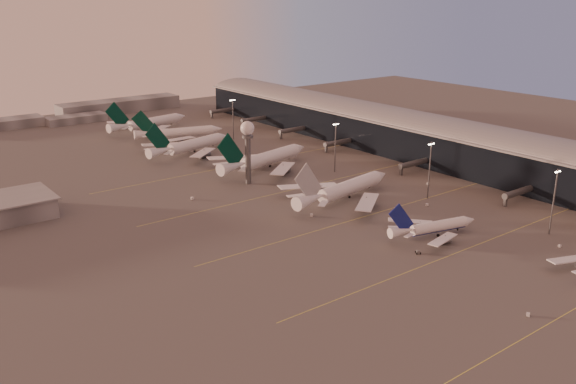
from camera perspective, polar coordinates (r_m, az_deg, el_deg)
ground at (r=199.92m, az=14.79°, el=-7.64°), size 700.00×700.00×0.00m
taxiway_markings at (r=254.47m, az=9.11°, el=-1.59°), size 180.00×185.25×0.02m
terminal at (r=342.24m, az=11.71°, el=5.20°), size 57.00×362.00×23.04m
radar_tower at (r=280.09m, az=-3.80°, el=4.89°), size 6.40×6.40×31.10m
mast_a at (r=241.08m, az=23.62°, el=-0.60°), size 3.60×0.56×25.00m
mast_b at (r=267.79m, az=13.12°, el=2.24°), size 3.60×0.56×25.00m
mast_c at (r=300.98m, az=4.45°, el=4.40°), size 3.60×0.56×25.00m
mast_d at (r=370.12m, az=-5.17°, el=6.97°), size 3.60×0.56×25.00m
distant_horizon at (r=464.19m, az=-18.38°, el=7.16°), size 165.00×37.50×9.00m
narrowbody_mid at (r=228.69m, az=13.41°, el=-3.36°), size 37.73×29.76×14.97m
widebody_white at (r=261.76m, az=5.30°, el=0.00°), size 61.79×49.11×21.88m
greentail_a at (r=307.49m, az=-2.14°, el=2.88°), size 62.86×50.22×23.16m
greentail_b at (r=341.37m, az=-9.12°, el=4.15°), size 57.80×46.13×21.37m
greentail_c at (r=375.60m, az=-10.10°, el=5.33°), size 53.31×42.50×19.80m
greentail_d at (r=405.62m, az=-12.87°, el=6.15°), size 59.98×47.99×21.99m
gsv_truck_a at (r=183.57m, az=21.57°, el=-10.42°), size 5.50×4.06×2.11m
gsv_catering_a at (r=234.06m, az=24.14°, el=-4.32°), size 4.77×2.72×3.69m
gsv_tug_mid at (r=213.77m, az=12.07°, el=-5.53°), size 4.33×3.83×1.06m
gsv_truck_b at (r=261.29m, az=12.95°, el=-1.05°), size 5.62×2.68×2.18m
gsv_truck_c at (r=243.10m, az=2.22°, el=-2.02°), size 5.42×5.86×2.38m
gsv_catering_b at (r=290.15m, az=13.01°, el=1.05°), size 5.05×2.71×3.99m
gsv_truck_d at (r=265.99m, az=-8.99°, el=-0.44°), size 3.27×6.24×2.40m
gsv_tug_hangar at (r=346.45m, az=-0.49°, el=4.03°), size 4.05×3.08×1.02m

